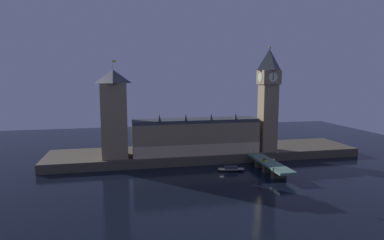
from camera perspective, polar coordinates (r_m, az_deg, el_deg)
name	(u,v)px	position (r m, az deg, el deg)	size (l,w,h in m)	color
ground_plane	(222,173)	(198.93, 5.35, -9.30)	(400.00, 400.00, 0.00)	black
embankment	(206,153)	(234.37, 2.50, -5.93)	(220.00, 42.00, 5.99)	#4C4438
parliament_hall	(196,136)	(220.06, 0.70, -2.88)	(85.76, 18.36, 28.35)	#8E7A56
clock_tower	(268,96)	(231.28, 13.40, 4.10)	(13.39, 13.50, 72.90)	#8E7A56
victoria_tower	(114,114)	(212.55, -13.65, 1.10)	(16.51, 16.51, 62.66)	#8E7A56
bridge	(270,165)	(203.65, 13.68, -7.81)	(10.04, 46.00, 6.25)	slate
car_northbound_lead	(264,160)	(204.81, 12.76, -6.95)	(1.92, 4.04, 1.44)	yellow
pedestrian_near_rail	(272,166)	(191.22, 13.97, -7.93)	(0.38, 0.38, 1.86)	black
street_lamp_near	(274,163)	(187.36, 14.35, -7.37)	(1.34, 0.60, 6.11)	#2D3333
street_lamp_mid	(277,155)	(204.31, 14.95, -6.11)	(1.34, 0.60, 6.33)	#2D3333
street_lamp_far	(253,150)	(213.22, 10.84, -5.33)	(1.34, 0.60, 6.87)	#2D3333
boat_upstream	(231,169)	(202.35, 6.94, -8.69)	(18.28, 7.88, 3.16)	#28282D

